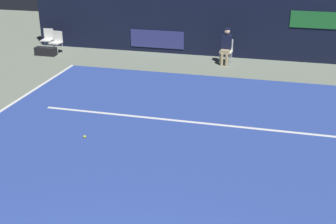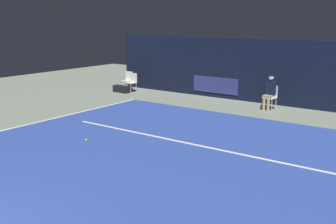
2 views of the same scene
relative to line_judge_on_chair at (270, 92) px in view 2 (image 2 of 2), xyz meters
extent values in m
plane|color=gray|center=(-0.10, -7.60, -0.69)|extent=(31.94, 31.94, 0.00)
cube|color=#2D479E|center=(-0.10, -7.60, -0.68)|extent=(10.72, 12.05, 0.01)
cube|color=white|center=(-5.41, -7.60, -0.67)|extent=(0.10, 12.05, 0.01)
cube|color=white|center=(-0.10, -5.49, -0.67)|extent=(8.36, 0.10, 0.01)
cube|color=black|center=(-0.10, 1.10, 0.61)|extent=(15.90, 0.30, 2.60)
cube|color=navy|center=(-2.89, 0.94, -0.14)|extent=(2.20, 0.04, 0.70)
cube|color=white|center=(0.00, 0.01, -0.23)|extent=(0.47, 0.44, 0.04)
cube|color=white|center=(0.02, 0.21, 0.00)|extent=(0.42, 0.07, 0.42)
cylinder|color=#B2B2B7|center=(-0.20, -0.14, -0.46)|extent=(0.03, 0.03, 0.46)
cylinder|color=#B2B2B7|center=(0.17, -0.17, -0.46)|extent=(0.03, 0.03, 0.46)
cylinder|color=#B2B2B7|center=(-0.17, 0.20, -0.46)|extent=(0.03, 0.03, 0.46)
cylinder|color=#B2B2B7|center=(0.20, 0.17, -0.46)|extent=(0.03, 0.03, 0.46)
cube|color=tan|center=(-0.01, -0.07, -0.19)|extent=(0.35, 0.43, 0.14)
cylinder|color=tan|center=(-0.11, -0.24, -0.46)|extent=(0.11, 0.11, 0.46)
cylinder|color=tan|center=(0.07, -0.25, -0.46)|extent=(0.11, 0.11, 0.46)
cube|color=#141933|center=(0.00, 0.05, 0.14)|extent=(0.36, 0.25, 0.52)
sphere|color=beige|center=(0.00, 0.05, 0.52)|extent=(0.20, 0.20, 0.20)
cylinder|color=#141933|center=(0.00, 0.05, 0.61)|extent=(0.19, 0.19, 0.04)
cube|color=white|center=(-6.77, -0.20, -0.25)|extent=(0.49, 0.45, 0.04)
cube|color=white|center=(-6.75, 0.00, -0.02)|extent=(0.42, 0.08, 0.42)
cylinder|color=#B2B2B7|center=(-6.98, -0.35, -0.47)|extent=(0.03, 0.03, 0.44)
cylinder|color=#B2B2B7|center=(-6.61, -0.40, -0.47)|extent=(0.03, 0.03, 0.44)
cylinder|color=#B2B2B7|center=(-6.94, -0.01, -0.47)|extent=(0.03, 0.03, 0.44)
cylinder|color=#B2B2B7|center=(-6.57, -0.06, -0.47)|extent=(0.03, 0.03, 0.44)
cube|color=white|center=(-7.32, 0.12, -0.25)|extent=(0.46, 0.42, 0.04)
cube|color=white|center=(-7.33, 0.32, -0.02)|extent=(0.42, 0.05, 0.42)
cylinder|color=#B2B2B7|center=(-7.50, -0.06, -0.47)|extent=(0.03, 0.03, 0.44)
cylinder|color=#B2B2B7|center=(-7.13, -0.04, -0.47)|extent=(0.03, 0.03, 0.44)
cylinder|color=#B2B2B7|center=(-7.52, 0.28, -0.47)|extent=(0.03, 0.03, 0.44)
cylinder|color=#B2B2B7|center=(-7.14, 0.30, -0.47)|extent=(0.03, 0.03, 0.44)
sphere|color=#CCE033|center=(-2.49, -7.02, -0.64)|extent=(0.07, 0.07, 0.07)
cube|color=black|center=(-7.05, -0.54, -0.53)|extent=(0.84, 0.32, 0.32)
camera|label=1|loc=(1.71, -15.53, 3.93)|focal=46.24mm
camera|label=2|loc=(5.95, -14.67, 2.70)|focal=44.20mm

